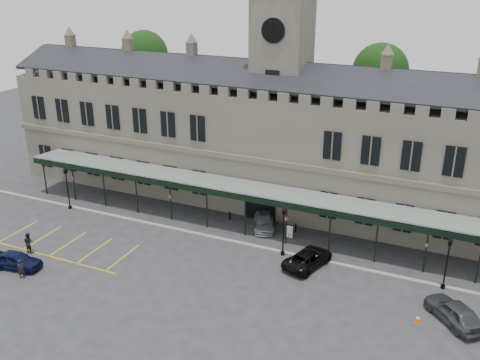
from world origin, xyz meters
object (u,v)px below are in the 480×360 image
at_px(car_van, 308,258).
at_px(clock_tower, 281,79).
at_px(station_building, 279,143).
at_px(car_right_a, 454,312).
at_px(person_a, 21,269).
at_px(lamp_post_mid, 284,227).
at_px(person_b, 29,242).
at_px(lamp_post_right, 448,258).
at_px(car_left_a, 16,260).
at_px(car_taxi, 264,221).
at_px(lamp_post_left, 67,184).
at_px(traffic_cone, 418,319).
at_px(sign_board, 289,232).

bearing_deg(car_van, clock_tower, -41.73).
distance_m(station_building, car_right_a, 24.51).
bearing_deg(car_van, person_a, 46.08).
xyz_separation_m(station_building, lamp_post_mid, (4.46, -10.76, -3.72)).
bearing_deg(clock_tower, car_van, -59.02).
distance_m(car_van, person_b, 24.38).
xyz_separation_m(lamp_post_right, car_left_a, (-32.70, -11.33, -1.94)).
bearing_deg(clock_tower, car_taxi, -81.39).
height_order(lamp_post_left, car_van, lamp_post_left).
bearing_deg(car_van, car_right_a, -177.83).
distance_m(lamp_post_right, car_taxi, 17.30).
height_order(car_taxi, person_a, person_a).
xyz_separation_m(traffic_cone, person_a, (-29.93, -6.94, 0.51)).
bearing_deg(car_van, car_taxi, -22.94).
bearing_deg(person_b, station_building, -127.56).
distance_m(sign_board, car_van, 5.18).
height_order(sign_board, car_left_a, car_left_a).
xyz_separation_m(traffic_cone, car_right_a, (2.29, 1.17, 0.53)).
bearing_deg(person_b, sign_board, -147.09).
xyz_separation_m(sign_board, car_right_a, (14.82, -7.30, 0.25)).
bearing_deg(car_left_a, sign_board, -60.67).
bearing_deg(person_b, person_a, 128.62).
bearing_deg(clock_tower, lamp_post_right, -31.06).
bearing_deg(clock_tower, car_right_a, -38.43).
bearing_deg(clock_tower, station_building, -90.00).
height_order(lamp_post_right, sign_board, lamp_post_right).
relative_size(lamp_post_left, car_right_a, 0.94).
relative_size(lamp_post_right, car_left_a, 1.04).
xyz_separation_m(clock_tower, car_left_a, (-15.00, -21.99, -12.37)).
bearing_deg(car_van, sign_board, -35.72).
bearing_deg(lamp_post_mid, lamp_post_left, 179.92).
height_order(station_building, lamp_post_right, station_building).
bearing_deg(sign_board, lamp_post_right, -6.58).
distance_m(traffic_cone, car_left_a, 32.00).
bearing_deg(car_right_a, lamp_post_mid, -58.64).
bearing_deg(lamp_post_right, lamp_post_left, -179.77).
distance_m(clock_tower, lamp_post_left, 24.23).
bearing_deg(station_building, car_taxi, -81.27).
height_order(car_taxi, car_van, car_van).
bearing_deg(lamp_post_right, person_b, -165.36).
height_order(lamp_post_mid, traffic_cone, lamp_post_mid).
xyz_separation_m(clock_tower, lamp_post_mid, (4.46, -10.84, -10.37)).
distance_m(station_building, person_b, 25.79).
distance_m(station_building, sign_board, 10.28).
xyz_separation_m(clock_tower, person_a, (-13.49, -22.97, -12.30)).
bearing_deg(lamp_post_mid, car_right_a, -15.73).
bearing_deg(traffic_cone, lamp_post_right, 76.80).
bearing_deg(lamp_post_right, traffic_cone, -103.20).
relative_size(car_van, person_b, 2.71).
distance_m(clock_tower, traffic_cone, 26.29).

